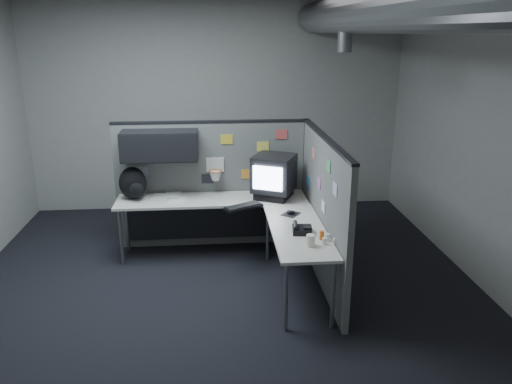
{
  "coord_description": "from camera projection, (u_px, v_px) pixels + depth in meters",
  "views": [
    {
      "loc": [
        -0.07,
        -4.79,
        2.67
      ],
      "look_at": [
        0.38,
        0.35,
        1.0
      ],
      "focal_mm": 35.0,
      "sensor_mm": 36.0,
      "label": 1
    }
  ],
  "objects": [
    {
      "name": "monitor",
      "position": [
        274.0,
        176.0,
        6.03
      ],
      "size": [
        0.61,
        0.61,
        0.52
      ],
      "rotation": [
        0.0,
        0.0,
        0.35
      ],
      "color": "black",
      "rests_on": "desk"
    },
    {
      "name": "mouse",
      "position": [
        291.0,
        213.0,
        5.54
      ],
      "size": [
        0.25,
        0.25,
        0.04
      ],
      "rotation": [
        0.0,
        0.0,
        0.13
      ],
      "color": "black",
      "rests_on": "desk"
    },
    {
      "name": "phone",
      "position": [
        301.0,
        229.0,
        5.03
      ],
      "size": [
        0.21,
        0.23,
        0.1
      ],
      "rotation": [
        0.0,
        0.0,
        -0.29
      ],
      "color": "black",
      "rests_on": "desk"
    },
    {
      "name": "partition_back",
      "position": [
        199.0,
        172.0,
        6.2
      ],
      "size": [
        2.44,
        0.42,
        1.63
      ],
      "color": "slate",
      "rests_on": "ground"
    },
    {
      "name": "bottles",
      "position": [
        326.0,
        238.0,
        4.8
      ],
      "size": [
        0.15,
        0.17,
        0.09
      ],
      "rotation": [
        0.0,
        0.0,
        0.3
      ],
      "color": "silver",
      "rests_on": "desk"
    },
    {
      "name": "cup",
      "position": [
        311.0,
        241.0,
        4.7
      ],
      "size": [
        0.09,
        0.09,
        0.11
      ],
      "primitive_type": "cylinder",
      "rotation": [
        0.0,
        0.0,
        -0.06
      ],
      "color": "silver",
      "rests_on": "desk"
    },
    {
      "name": "room",
      "position": [
        277.0,
        94.0,
        4.77
      ],
      "size": [
        5.62,
        5.62,
        3.22
      ],
      "color": "black",
      "rests_on": "ground"
    },
    {
      "name": "keyboard",
      "position": [
        243.0,
        207.0,
        5.72
      ],
      "size": [
        0.48,
        0.37,
        0.04
      ],
      "rotation": [
        0.0,
        0.0,
        -0.26
      ],
      "color": "black",
      "rests_on": "desk"
    },
    {
      "name": "desk",
      "position": [
        233.0,
        215.0,
        5.85
      ],
      "size": [
        2.31,
        2.11,
        0.73
      ],
      "color": "beige",
      "rests_on": "ground"
    },
    {
      "name": "partition_right",
      "position": [
        323.0,
        210.0,
        5.41
      ],
      "size": [
        0.07,
        2.23,
        1.63
      ],
      "color": "slate",
      "rests_on": "ground"
    },
    {
      "name": "backpack",
      "position": [
        133.0,
        184.0,
        5.98
      ],
      "size": [
        0.35,
        0.31,
        0.4
      ],
      "rotation": [
        0.0,
        0.0,
        0.1
      ],
      "color": "black",
      "rests_on": "desk"
    },
    {
      "name": "papers",
      "position": [
        162.0,
        197.0,
        6.09
      ],
      "size": [
        0.67,
        0.48,
        0.01
      ],
      "rotation": [
        0.0,
        0.0,
        -0.1
      ],
      "color": "white",
      "rests_on": "desk"
    }
  ]
}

